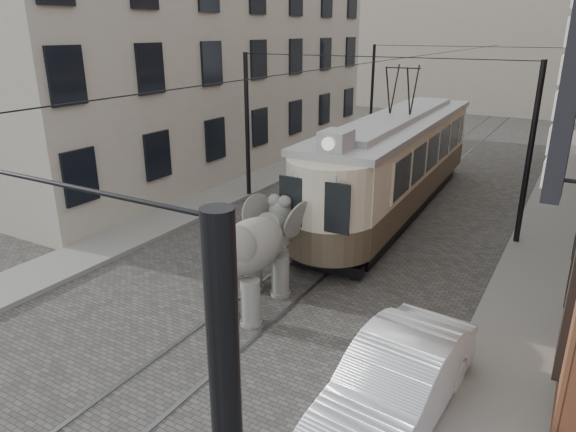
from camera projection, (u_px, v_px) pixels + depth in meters
The scene contains 10 objects.
ground at pixel (293, 279), 15.20m from camera, with size 120.00×120.00×0.00m, color #494743.
tram_rails at pixel (293, 279), 15.19m from camera, with size 1.54×80.00×0.02m, color slate, non-canonical shape.
sidewalk_right at pixel (515, 334), 12.34m from camera, with size 2.00×60.00×0.15m, color slate.
sidewalk_left at pixel (131, 236), 18.24m from camera, with size 2.00×60.00×0.15m, color slate.
stucco_building at pixel (203, 68), 26.87m from camera, with size 7.00×24.00×10.00m, color gray.
distant_block at pixel (520, 28), 45.48m from camera, with size 28.00×10.00×14.00m, color gray.
catenary at pixel (359, 146), 18.36m from camera, with size 11.00×30.20×6.00m, color black, non-canonical shape.
tram at pixel (398, 141), 20.33m from camera, with size 2.89×13.99×5.55m, color beige, non-canonical shape.
elephant at pixel (251, 260), 13.37m from camera, with size 2.34×4.24×2.60m, color #5F5D58, non-canonical shape.
parked_car at pixel (396, 383), 9.53m from camera, with size 1.65×4.70×1.55m, color silver.
Camera 1 is at (6.72, -11.94, 6.83)m, focal length 32.72 mm.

